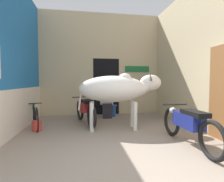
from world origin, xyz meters
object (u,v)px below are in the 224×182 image
at_px(bicycle, 35,116).
at_px(shopkeeper_seated, 107,101).
at_px(motorcycle_far, 85,109).
at_px(plastic_stool, 113,110).
at_px(cow, 117,89).
at_px(bucket, 37,126).
at_px(motorcycle_near, 188,124).

bearing_deg(bicycle, shopkeeper_seated, 25.39).
height_order(motorcycle_far, plastic_stool, motorcycle_far).
bearing_deg(cow, shopkeeper_seated, 93.47).
distance_m(bicycle, shopkeeper_seated, 2.42).
relative_size(bicycle, shopkeeper_seated, 1.41).
distance_m(motorcycle_far, plastic_stool, 1.52).
bearing_deg(motorcycle_far, bucket, -156.95).
relative_size(motorcycle_far, plastic_stool, 4.59).
bearing_deg(motorcycle_near, plastic_stool, 106.79).
xyz_separation_m(motorcycle_far, plastic_stool, (1.04, 1.09, -0.23)).
height_order(cow, plastic_stool, cow).
xyz_separation_m(cow, shopkeeper_seated, (-0.09, 1.53, -0.49)).
relative_size(motorcycle_near, plastic_stool, 4.81).
height_order(shopkeeper_seated, plastic_stool, shopkeeper_seated).
xyz_separation_m(motorcycle_near, bicycle, (-3.42, 1.98, -0.12)).
height_order(motorcycle_far, shopkeeper_seated, shopkeeper_seated).
distance_m(motorcycle_far, bicycle, 1.41).
bearing_deg(motorcycle_far, motorcycle_near, -46.96).
relative_size(cow, shopkeeper_seated, 1.99).
xyz_separation_m(cow, bicycle, (-2.26, 0.50, -0.77)).
relative_size(cow, motorcycle_near, 1.13).
bearing_deg(bicycle, motorcycle_far, 7.50).
bearing_deg(cow, bucket, 176.21).
relative_size(shopkeeper_seated, bucket, 4.44).
bearing_deg(cow, motorcycle_far, 141.88).
distance_m(bicycle, bucket, 0.43).
height_order(cow, motorcycle_far, cow).
relative_size(bicycle, plastic_stool, 3.87).
relative_size(motorcycle_near, bicycle, 1.24).
bearing_deg(bucket, cow, -3.79).
distance_m(motorcycle_far, shopkeeper_seated, 1.16).
bearing_deg(bucket, bicycle, 110.03).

